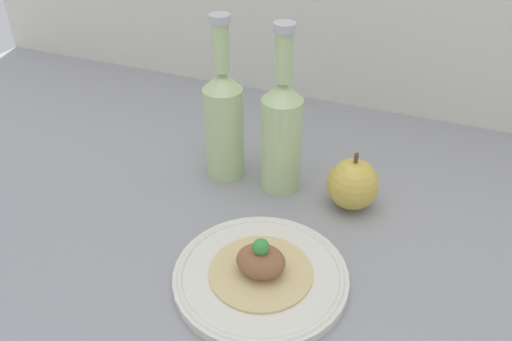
{
  "coord_description": "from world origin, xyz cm",
  "views": [
    {
      "loc": [
        23.47,
        -48.01,
        50.56
      ],
      "look_at": [
        1.17,
        7.01,
        9.84
      ],
      "focal_mm": 35.0,
      "sensor_mm": 36.0,
      "label": 1
    }
  ],
  "objects_px": {
    "cider_bottle_right": "(281,131)",
    "apple": "(353,184)",
    "cider_bottle_left": "(224,119)",
    "plate": "(261,276)",
    "plated_food": "(261,264)"
  },
  "relations": [
    {
      "from": "cider_bottle_right",
      "to": "apple",
      "type": "relative_size",
      "value": 2.85
    },
    {
      "from": "cider_bottle_left",
      "to": "apple",
      "type": "height_order",
      "value": "cider_bottle_left"
    },
    {
      "from": "plate",
      "to": "apple",
      "type": "bearing_deg",
      "value": 70.39
    },
    {
      "from": "cider_bottle_right",
      "to": "plated_food",
      "type": "bearing_deg",
      "value": -76.8
    },
    {
      "from": "plate",
      "to": "cider_bottle_right",
      "type": "relative_size",
      "value": 0.84
    },
    {
      "from": "plate",
      "to": "apple",
      "type": "xyz_separation_m",
      "value": [
        0.07,
        0.21,
        0.03
      ]
    },
    {
      "from": "plated_food",
      "to": "apple",
      "type": "relative_size",
      "value": 1.42
    },
    {
      "from": "plate",
      "to": "apple",
      "type": "relative_size",
      "value": 2.4
    },
    {
      "from": "apple",
      "to": "cider_bottle_left",
      "type": "bearing_deg",
      "value": 177.65
    },
    {
      "from": "cider_bottle_left",
      "to": "apple",
      "type": "distance_m",
      "value": 0.24
    },
    {
      "from": "cider_bottle_right",
      "to": "apple",
      "type": "distance_m",
      "value": 0.14
    },
    {
      "from": "plated_food",
      "to": "cider_bottle_right",
      "type": "relative_size",
      "value": 0.5
    },
    {
      "from": "apple",
      "to": "cider_bottle_right",
      "type": "bearing_deg",
      "value": 175.74
    },
    {
      "from": "plate",
      "to": "cider_bottle_right",
      "type": "xyz_separation_m",
      "value": [
        -0.05,
        0.22,
        0.1
      ]
    },
    {
      "from": "cider_bottle_left",
      "to": "cider_bottle_right",
      "type": "distance_m",
      "value": 0.1
    }
  ]
}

